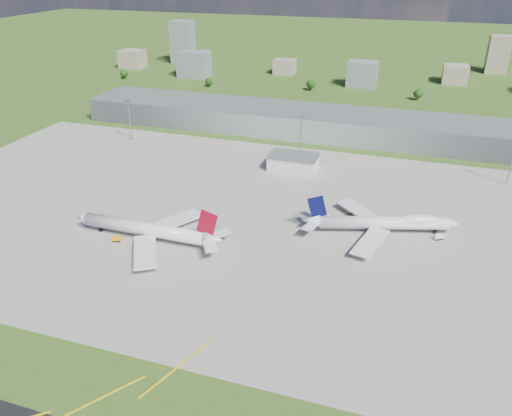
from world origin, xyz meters
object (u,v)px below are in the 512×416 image
(van_white_near, at_px, (326,219))
(van_white_far, at_px, (439,237))
(tug_yellow, at_px, (116,239))
(airliner_red_twin, at_px, (149,230))
(airliner_blue_quad, at_px, (384,223))

(van_white_near, relative_size, van_white_far, 1.30)
(tug_yellow, xyz_separation_m, van_white_far, (127.10, 42.96, 0.09))
(airliner_red_twin, distance_m, van_white_near, 77.13)
(airliner_red_twin, relative_size, van_white_near, 11.53)
(airliner_blue_quad, relative_size, tug_yellow, 14.13)
(airliner_blue_quad, bearing_deg, tug_yellow, -174.77)
(van_white_near, height_order, van_white_far, van_white_near)
(airliner_red_twin, relative_size, tug_yellow, 14.56)
(airliner_red_twin, distance_m, airliner_blue_quad, 98.32)
(airliner_blue_quad, distance_m, tug_yellow, 112.36)
(van_white_far, bearing_deg, airliner_blue_quad, 155.44)
(tug_yellow, relative_size, van_white_near, 0.79)
(airliner_red_twin, distance_m, tug_yellow, 14.51)
(tug_yellow, distance_m, van_white_near, 90.85)
(tug_yellow, height_order, van_white_near, van_white_near)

